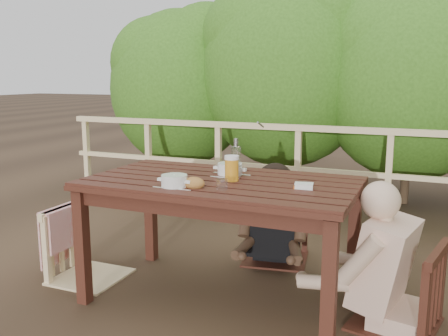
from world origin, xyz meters
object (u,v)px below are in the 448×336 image
at_px(soup_near, 174,182).
at_px(butter_tub, 304,187).
at_px(tumbler, 222,186).
at_px(diner_right, 407,211).
at_px(bottle, 236,159).
at_px(bread_roll, 194,183).
at_px(chair_left, 87,213).
at_px(beer_glass, 232,169).
at_px(chair_right, 399,247).
at_px(table, 221,241).
at_px(woman, 278,184).
at_px(chair_far, 277,200).
at_px(soup_far, 230,170).

distance_m(soup_near, butter_tub, 0.79).
bearing_deg(soup_near, tumbler, 7.52).
height_order(diner_right, bottle, diner_right).
distance_m(diner_right, soup_near, 1.40).
relative_size(bread_roll, butter_tub, 1.20).
height_order(chair_left, beer_glass, chair_left).
height_order(chair_right, tumbler, chair_right).
relative_size(table, butter_tub, 15.64).
bearing_deg(table, tumbler, -65.46).
bearing_deg(diner_right, woman, 64.36).
distance_m(woman, beer_glass, 0.90).
bearing_deg(diner_right, bottle, 99.09).
height_order(chair_left, butter_tub, chair_left).
bearing_deg(chair_right, bread_roll, -62.50).
height_order(beer_glass, butter_tub, beer_glass).
bearing_deg(diner_right, bread_roll, 117.13).
distance_m(chair_far, soup_far, 0.75).
bearing_deg(tumbler, soup_near, -172.48).
relative_size(chair_far, soup_near, 3.76).
bearing_deg(butter_tub, bread_roll, -170.73).
bearing_deg(bottle, beer_glass, -80.81).
xyz_separation_m(table, bottle, (0.06, 0.12, 0.55)).
bearing_deg(table, chair_left, -175.35).
xyz_separation_m(soup_near, bottle, (0.24, 0.42, 0.09)).
height_order(diner_right, butter_tub, diner_right).
bearing_deg(woman, soup_near, 65.29).
distance_m(chair_right, butter_tub, 0.66).
bearing_deg(chair_right, woman, -116.47).
bearing_deg(bread_roll, chair_left, 169.24).
bearing_deg(tumbler, butter_tub, 27.30).
bearing_deg(woman, diner_right, 133.19).
height_order(soup_near, tumbler, soup_near).
bearing_deg(soup_near, soup_far, 70.66).
distance_m(diner_right, butter_tub, 0.61).
bearing_deg(chair_far, table, -108.65).
bearing_deg(soup_far, diner_right, -5.43).
bearing_deg(table, chair_far, 80.83).
distance_m(table, butter_tub, 0.71).
bearing_deg(soup_far, woman, 77.85).
distance_m(chair_right, bread_roll, 1.29).
bearing_deg(chair_left, soup_far, -75.93).
bearing_deg(diner_right, soup_far, 96.26).
bearing_deg(soup_far, chair_far, 77.49).
height_order(chair_far, soup_near, chair_far).
height_order(chair_left, chair_far, chair_far).
relative_size(woman, beer_glass, 6.99).
distance_m(woman, bottle, 0.80).
height_order(woman, bread_roll, woman).
relative_size(bottle, tumbler, 3.44).
bearing_deg(bread_roll, woman, 80.04).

